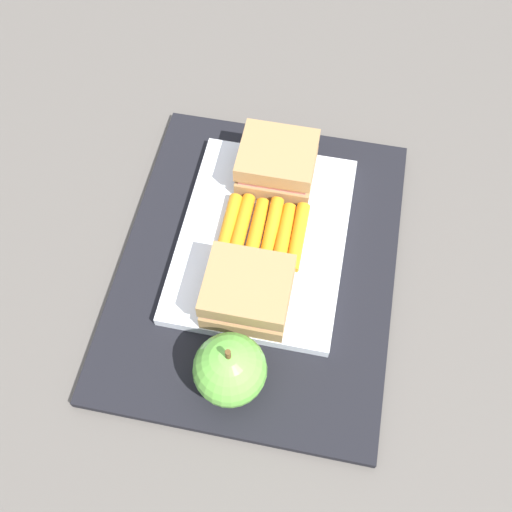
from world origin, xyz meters
The scene contains 7 objects.
ground_plane centered at (0.00, 0.00, 0.00)m, with size 2.40×2.40×0.00m, color #56514C.
lunchbag_mat centered at (0.00, 0.00, 0.01)m, with size 0.36×0.28×0.01m, color black.
food_tray centered at (-0.03, 0.00, 0.02)m, with size 0.23×0.17×0.01m, color white.
sandwich_half_left centered at (-0.10, 0.00, 0.04)m, with size 0.07×0.08×0.04m.
sandwich_half_right centered at (0.05, 0.00, 0.04)m, with size 0.07×0.08×0.04m.
carrot_sticks_bundle centered at (-0.02, 0.00, 0.03)m, with size 0.08×0.09×0.02m.
apple centered at (0.13, 0.00, 0.04)m, with size 0.07×0.07×0.08m.
Camera 1 is at (0.30, 0.06, 0.55)m, focal length 42.09 mm.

